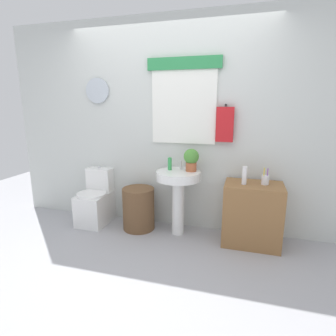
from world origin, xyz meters
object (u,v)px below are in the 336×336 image
Objects in this scene: wooden_cabinet at (252,214)px; soap_bottle at (170,164)px; toothbrush_cup at (265,180)px; pedestal_sink at (178,187)px; laundry_hamper at (139,209)px; potted_plant at (191,159)px; lotion_bottle at (244,176)px; toilet at (96,202)px.

wooden_cabinet is 4.70× the size of soap_bottle.
soap_bottle is 1.10m from toothbrush_cup.
soap_bottle is at bearing 157.38° from pedestal_sink.
laundry_hamper is at bearing -172.86° from soap_bottle.
potted_plant is at bearing 177.27° from toothbrush_cup.
potted_plant reaches higher than lotion_bottle.
potted_plant is at bearing 170.75° from lotion_bottle.
pedestal_sink is 0.90m from wooden_cabinet.
wooden_cabinet is at bearing 0.00° from laundry_hamper.
lotion_bottle is (1.27, -0.04, 0.54)m from laundry_hamper.
toothbrush_cup is at bearing 1.19° from pedestal_sink.
potted_plant reaches higher than soap_bottle.
lotion_bottle is at bearing -1.80° from laundry_hamper.
toilet is 2.17m from toothbrush_cup.
soap_bottle is 0.75× the size of lotion_bottle.
toilet is 0.93× the size of pedestal_sink.
soap_bottle reaches higher than wooden_cabinet.
soap_bottle is 0.81× the size of toothbrush_cup.
lotion_bottle is (0.75, -0.04, 0.21)m from pedestal_sink.
lotion_bottle is at bearing -160.14° from wooden_cabinet.
potted_plant reaches higher than wooden_cabinet.
potted_plant is (0.26, 0.01, 0.07)m from soap_bottle.
potted_plant is 0.86m from toothbrush_cup.
toilet is 4.00× the size of toothbrush_cup.
soap_bottle reaches higher than lotion_bottle.
potted_plant reaches higher than pedestal_sink.
wooden_cabinet is 0.42m from toothbrush_cup.
laundry_hamper is 0.68× the size of pedestal_sink.
lotion_bottle is 0.23m from toothbrush_cup.
laundry_hamper is 1.57m from toothbrush_cup.
lotion_bottle reaches higher than laundry_hamper.
laundry_hamper is 2.68× the size of lotion_bottle.
lotion_bottle is at bearing -9.25° from potted_plant.
pedestal_sink is at bearing -22.62° from soap_bottle.
wooden_cabinet is at bearing -4.73° from potted_plant.
soap_bottle is at bearing 178.44° from toothbrush_cup.
laundry_hamper is 2.90× the size of toothbrush_cup.
soap_bottle is 0.56× the size of potted_plant.
wooden_cabinet is (1.38, 0.00, 0.09)m from laundry_hamper.
toothbrush_cup is (2.12, -0.01, 0.47)m from toilet.
soap_bottle is (0.40, 0.05, 0.60)m from laundry_hamper.
pedestal_sink is 3.96× the size of lotion_bottle.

